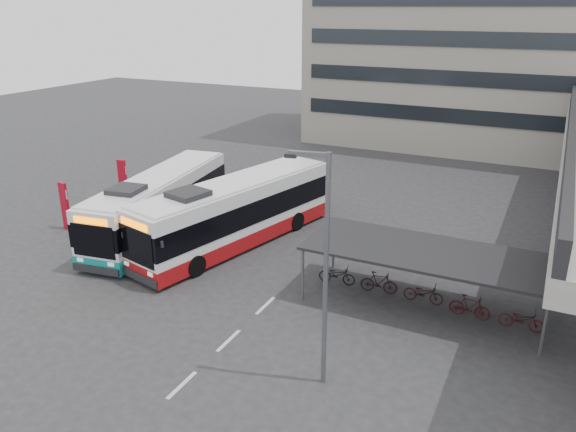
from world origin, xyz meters
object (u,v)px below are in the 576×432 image
at_px(bus_main, 236,213).
at_px(lamp_post, 323,259).
at_px(bus_teal, 160,204).
at_px(pedestrian, 123,239).

relative_size(bus_main, lamp_post, 1.61).
bearing_deg(lamp_post, bus_main, 122.28).
relative_size(bus_teal, pedestrian, 7.57).
relative_size(bus_teal, lamp_post, 1.53).
xyz_separation_m(bus_main, bus_teal, (-4.69, -0.46, -0.09)).
height_order(bus_main, bus_teal, bus_main).
relative_size(bus_main, pedestrian, 8.00).
distance_m(bus_teal, pedestrian, 3.43).
distance_m(bus_main, lamp_post, 12.84).
distance_m(bus_main, bus_teal, 4.72).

